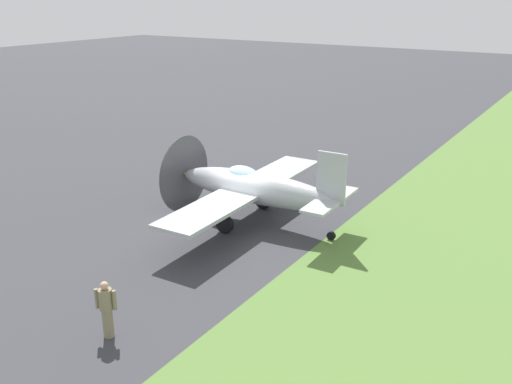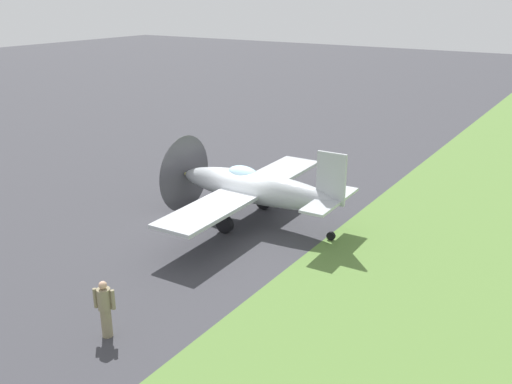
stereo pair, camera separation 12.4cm
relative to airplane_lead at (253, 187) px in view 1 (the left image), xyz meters
name	(u,v)px [view 1 (the left image)]	position (x,y,z in m)	size (l,w,h in m)	color
ground_plane	(229,229)	(-1.14, 0.42, -1.55)	(160.00, 160.00, 0.00)	#38383D
grass_verge	(461,289)	(-1.14, -8.85, -1.54)	(120.00, 11.00, 0.01)	#567A38
airplane_lead	(253,187)	(0.00, 0.00, 0.00)	(10.33, 8.20, 3.70)	#B2B7BC
ground_crew_chief	(107,308)	(-9.24, -1.14, -0.63)	(0.38, 0.59, 1.73)	#847A5B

